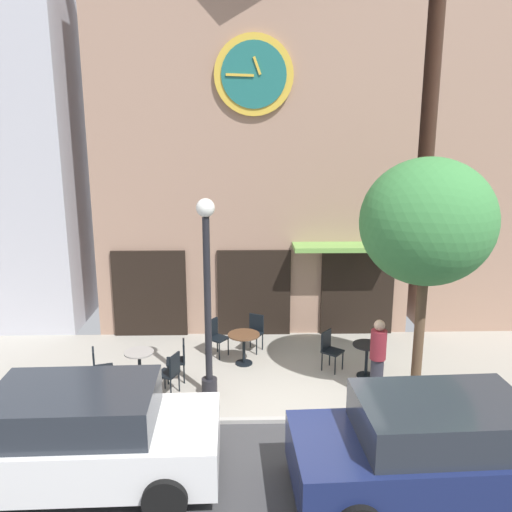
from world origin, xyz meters
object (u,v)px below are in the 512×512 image
object	(u,v)px
cafe_chair_under_awning	(215,334)
parked_car_navy	(439,450)
pedestrian_maroon	(378,358)
cafe_chair_curbside	(330,347)
cafe_chair_near_tree	(255,330)
street_tree	(428,223)
cafe_chair_by_entrance	(99,366)
cafe_table_leftmost	(140,363)
parked_car_white	(77,437)
cafe_table_center	(367,355)
street_lamp	(208,299)
cafe_chair_facing_wall	(179,357)
cafe_chair_outer	(171,371)
cafe_table_near_door	(244,342)

from	to	relation	value
cafe_chair_under_awning	parked_car_navy	xyz separation A→B (m)	(3.53, -5.11, 0.23)
pedestrian_maroon	cafe_chair_curbside	bearing A→B (deg)	119.16
cafe_chair_near_tree	street_tree	bearing A→B (deg)	-38.36
street_tree	parked_car_navy	world-z (taller)	street_tree
cafe_chair_curbside	cafe_chair_by_entrance	xyz separation A→B (m)	(-4.96, -0.83, 0.00)
cafe_table_leftmost	parked_car_white	xyz separation A→B (m)	(-0.33, -3.12, 0.25)
cafe_chair_curbside	cafe_table_center	bearing A→B (deg)	-27.14
street_tree	cafe_table_center	bearing A→B (deg)	126.76
cafe_chair_under_awning	street_lamp	bearing A→B (deg)	-90.78
cafe_table_leftmost	cafe_chair_near_tree	bearing A→B (deg)	36.01
cafe_chair_curbside	cafe_chair_under_awning	size ratio (longest dim) A/B	1.00
cafe_chair_by_entrance	cafe_chair_facing_wall	size ratio (longest dim) A/B	1.00
cafe_chair_curbside	cafe_table_leftmost	bearing A→B (deg)	-170.60
cafe_chair_near_tree	cafe_chair_under_awning	xyz separation A→B (m)	(-0.95, -0.29, 0.00)
cafe_chair_facing_wall	cafe_chair_near_tree	distance (m)	2.30
cafe_chair_facing_wall	cafe_chair_under_awning	size ratio (longest dim) A/B	1.00
pedestrian_maroon	cafe_table_leftmost	bearing A→B (deg)	172.53
street_lamp	cafe_table_leftmost	xyz separation A→B (m)	(-1.50, 0.45, -1.55)
street_lamp	cafe_chair_outer	xyz separation A→B (m)	(-0.79, 0.03, -1.53)
cafe_table_center	pedestrian_maroon	xyz separation A→B (m)	(-0.02, -0.94, 0.36)
cafe_chair_curbside	cafe_chair_facing_wall	xyz separation A→B (m)	(-3.33, -0.46, 0.00)
street_tree	cafe_table_leftmost	distance (m)	6.50
cafe_chair_near_tree	parked_car_white	world-z (taller)	parked_car_white
street_tree	parked_car_navy	xyz separation A→B (m)	(-0.61, -2.88, -2.86)
pedestrian_maroon	parked_car_navy	xyz separation A→B (m)	(0.17, -2.95, -0.10)
cafe_chair_curbside	pedestrian_maroon	size ratio (longest dim) A/B	0.54
cafe_table_near_door	parked_car_navy	size ratio (longest dim) A/B	0.17
street_lamp	cafe_chair_near_tree	xyz separation A→B (m)	(0.98, 2.26, -1.53)
cafe_chair_by_entrance	pedestrian_maroon	xyz separation A→B (m)	(5.70, -0.50, 0.33)
cafe_table_near_door	cafe_chair_curbside	distance (m)	1.97
cafe_chair_facing_wall	cafe_table_near_door	bearing A→B (deg)	29.47
cafe_chair_facing_wall	parked_car_navy	world-z (taller)	parked_car_navy
street_tree	parked_car_white	bearing A→B (deg)	-158.12
cafe_chair_outer	pedestrian_maroon	world-z (taller)	pedestrian_maroon
cafe_chair_under_awning	parked_car_white	world-z (taller)	parked_car_white
cafe_table_leftmost	cafe_chair_outer	xyz separation A→B (m)	(0.71, -0.42, 0.02)
cafe_table_center	cafe_chair_facing_wall	distance (m)	4.09
cafe_chair_by_entrance	cafe_chair_facing_wall	bearing A→B (deg)	12.68
cafe_table_near_door	cafe_table_leftmost	bearing A→B (deg)	-155.44
street_tree	pedestrian_maroon	distance (m)	2.86
cafe_table_center	parked_car_navy	bearing A→B (deg)	-87.77
cafe_chair_curbside	parked_car_navy	xyz separation A→B (m)	(0.91, -4.28, 0.23)
cafe_chair_by_entrance	cafe_chair_curbside	bearing A→B (deg)	9.50
cafe_chair_near_tree	cafe_table_center	bearing A→B (deg)	-31.82
cafe_table_leftmost	parked_car_white	size ratio (longest dim) A/B	0.18
street_lamp	cafe_table_center	bearing A→B (deg)	12.49
parked_car_navy	cafe_chair_outer	bearing A→B (deg)	143.90
cafe_table_center	cafe_chair_under_awning	world-z (taller)	cafe_chair_under_awning
cafe_table_center	cafe_chair_near_tree	world-z (taller)	cafe_chair_near_tree
cafe_chair_by_entrance	parked_car_navy	size ratio (longest dim) A/B	0.21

